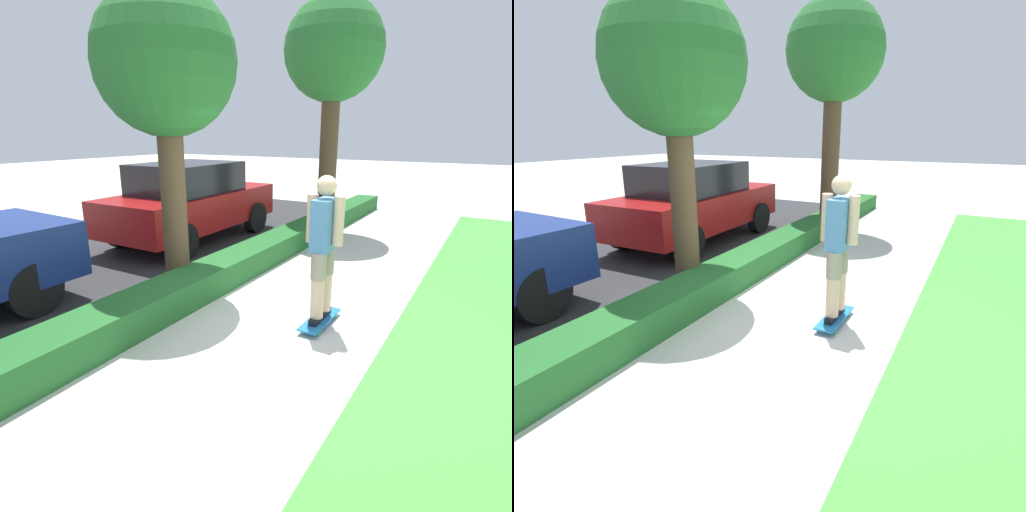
{
  "view_description": "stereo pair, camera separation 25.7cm",
  "coord_description": "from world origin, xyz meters",
  "views": [
    {
      "loc": [
        -3.89,
        -1.84,
        2.22
      ],
      "look_at": [
        0.09,
        0.6,
        0.77
      ],
      "focal_mm": 28.0,
      "sensor_mm": 36.0,
      "label": 1
    },
    {
      "loc": [
        -4.02,
        -1.62,
        2.22
      ],
      "look_at": [
        0.09,
        0.6,
        0.77
      ],
      "focal_mm": 28.0,
      "sensor_mm": 36.0,
      "label": 2
    }
  ],
  "objects": [
    {
      "name": "tree_mid",
      "position": [
        0.22,
        2.01,
        2.98
      ],
      "size": [
        1.83,
        1.83,
        3.98
      ],
      "color": "brown",
      "rests_on": "ground_plane"
    },
    {
      "name": "street_asphalt",
      "position": [
        0.0,
        4.2,
        0.0
      ],
      "size": [
        16.58,
        5.0,
        0.01
      ],
      "color": "#2D2D30",
      "rests_on": "ground_plane"
    },
    {
      "name": "tree_far",
      "position": [
        4.79,
        1.58,
        3.75
      ],
      "size": [
        2.09,
        2.09,
        4.92
      ],
      "color": "brown",
      "rests_on": "ground_plane"
    },
    {
      "name": "skater_person",
      "position": [
        0.23,
        -0.22,
        0.99
      ],
      "size": [
        0.5,
        0.44,
        1.7
      ],
      "color": "black",
      "rests_on": "skateboard"
    },
    {
      "name": "hedge_row",
      "position": [
        0.0,
        1.6,
        0.2
      ],
      "size": [
        16.58,
        0.6,
        0.39
      ],
      "color": "#236028",
      "rests_on": "ground_plane"
    },
    {
      "name": "skateboard",
      "position": [
        0.23,
        -0.22,
        0.07
      ],
      "size": [
        0.79,
        0.24,
        0.08
      ],
      "color": "#1E6BAD",
      "rests_on": "ground_plane"
    },
    {
      "name": "parked_car_middle",
      "position": [
        2.55,
        3.72,
        0.84
      ],
      "size": [
        4.09,
        1.86,
        1.63
      ],
      "rotation": [
        0.0,
        0.0,
        0.03
      ],
      "color": "maroon",
      "rests_on": "ground_plane"
    },
    {
      "name": "ground_plane",
      "position": [
        0.0,
        0.0,
        0.0
      ],
      "size": [
        60.0,
        60.0,
        0.0
      ],
      "primitive_type": "plane",
      "color": "beige"
    }
  ]
}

